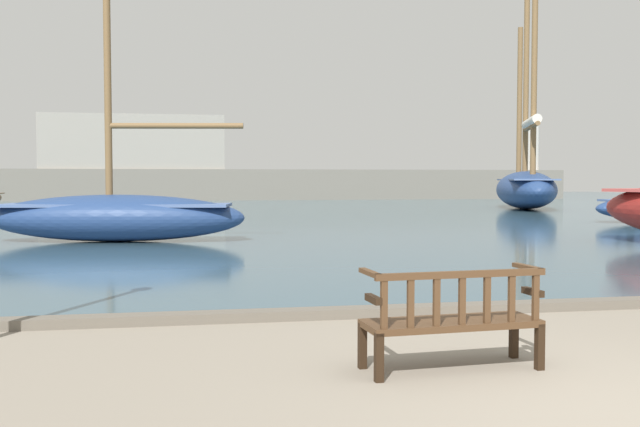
{
  "coord_description": "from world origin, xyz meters",
  "views": [
    {
      "loc": [
        -3.06,
        -4.74,
        1.71
      ],
      "look_at": [
        -0.38,
        10.0,
        1.0
      ],
      "focal_mm": 40.0,
      "sensor_mm": 36.0,
      "label": 1
    }
  ],
  "objects": [
    {
      "name": "quay_edge_kerb",
      "position": [
        0.0,
        3.85,
        0.06
      ],
      "size": [
        40.0,
        0.3,
        0.12
      ],
      "primitive_type": "cube",
      "color": "#675F54",
      "rests_on": "ground"
    },
    {
      "name": "ground_plane",
      "position": [
        0.0,
        0.0,
        0.0
      ],
      "size": [
        160.0,
        160.0,
        0.0
      ],
      "primitive_type": "plane",
      "color": "gray"
    },
    {
      "name": "far_breakwater",
      "position": [
        -1.66,
        52.61,
        2.15
      ],
      "size": [
        56.62,
        2.4,
        6.77
      ],
      "color": "slate",
      "rests_on": "ground"
    },
    {
      "name": "sailboat_far_port",
      "position": [
        -5.0,
        14.7,
        0.79
      ],
      "size": [
        7.02,
        2.97,
        8.74
      ],
      "color": "navy",
      "rests_on": "harbor_water"
    },
    {
      "name": "sailboat_mid_starboard",
      "position": [
        15.5,
        32.64,
        1.43
      ],
      "size": [
        6.44,
        11.18,
        13.38
      ],
      "color": "navy",
      "rests_on": "harbor_water"
    },
    {
      "name": "harbor_water",
      "position": [
        0.0,
        44.0,
        0.04
      ],
      "size": [
        100.0,
        80.0,
        0.08
      ],
      "primitive_type": "cube",
      "color": "#385666",
      "rests_on": "ground"
    },
    {
      "name": "park_bench",
      "position": [
        -0.76,
        1.27,
        0.47
      ],
      "size": [
        1.64,
        0.64,
        0.92
      ],
      "color": "black",
      "rests_on": "ground"
    }
  ]
}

